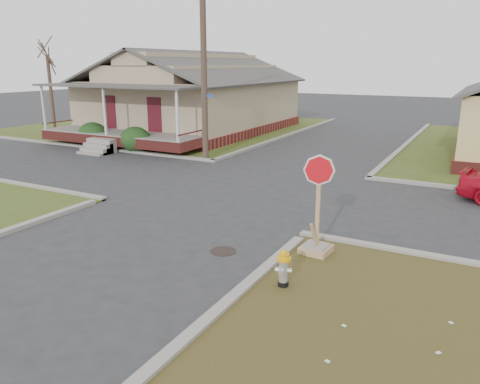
% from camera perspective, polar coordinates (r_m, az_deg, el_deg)
% --- Properties ---
extents(ground, '(120.00, 120.00, 0.00)m').
position_cam_1_polar(ground, '(13.08, -9.34, -4.66)').
color(ground, '#2A2A2C').
rests_on(ground, ground).
extents(verge_far_left, '(19.00, 19.00, 0.05)m').
position_cam_1_polar(verge_far_left, '(34.79, -8.57, 7.95)').
color(verge_far_left, '#37491A').
rests_on(verge_far_left, ground).
extents(curbs, '(80.00, 40.00, 0.12)m').
position_cam_1_polar(curbs, '(17.12, 0.78, 0.37)').
color(curbs, gray).
rests_on(curbs, ground).
extents(manhole, '(0.64, 0.64, 0.01)m').
position_cam_1_polar(manhole, '(11.54, -2.05, -7.21)').
color(manhole, black).
rests_on(manhole, ground).
extents(corner_house, '(10.10, 15.50, 5.30)m').
position_cam_1_polar(corner_house, '(31.77, -5.72, 11.44)').
color(corner_house, maroon).
rests_on(corner_house, ground).
extents(utility_pole, '(1.80, 0.28, 9.00)m').
position_cam_1_polar(utility_pole, '(22.01, -4.45, 15.94)').
color(utility_pole, '#3D2C23').
rests_on(utility_pole, ground).
extents(tree_far_left, '(0.22, 0.22, 4.90)m').
position_cam_1_polar(tree_far_left, '(33.59, -22.02, 11.01)').
color(tree_far_left, '#3D2C23').
rests_on(tree_far_left, verge_far_left).
extents(fire_hydrant, '(0.30, 0.30, 0.80)m').
position_cam_1_polar(fire_hydrant, '(9.61, 5.33, -8.98)').
color(fire_hydrant, black).
rests_on(fire_hydrant, ground).
extents(stop_sign, '(0.68, 0.67, 2.41)m').
position_cam_1_polar(stop_sign, '(11.29, 9.33, -4.87)').
color(stop_sign, tan).
rests_on(stop_sign, ground).
extents(hedge_left, '(1.60, 1.31, 1.22)m').
position_cam_1_polar(hedge_left, '(27.12, -17.50, 6.69)').
color(hedge_left, '#193613').
rests_on(hedge_left, verge_far_left).
extents(hedge_right, '(1.58, 1.29, 1.21)m').
position_cam_1_polar(hedge_right, '(24.80, -12.63, 6.25)').
color(hedge_right, '#193613').
rests_on(hedge_right, verge_far_left).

